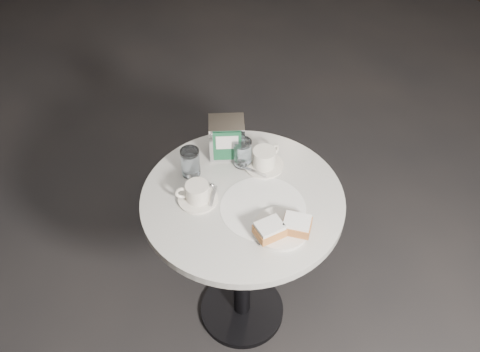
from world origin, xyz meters
name	(u,v)px	position (x,y,z in m)	size (l,w,h in m)	color
ground	(242,311)	(0.00, 0.00, 0.00)	(7.00, 7.00, 0.00)	black
cafe_table	(242,233)	(0.00, 0.00, 0.55)	(0.70, 0.70, 0.74)	black
sugar_spill	(263,207)	(0.04, -0.07, 0.75)	(0.29, 0.29, 0.00)	white
beignet_plate	(282,228)	(0.04, -0.19, 0.77)	(0.22, 0.22, 0.06)	silver
coffee_cup_left	(197,194)	(-0.14, 0.06, 0.78)	(0.17, 0.17, 0.07)	silver
coffee_cup_right	(264,159)	(0.14, 0.10, 0.78)	(0.18, 0.18, 0.07)	silver
water_glass_left	(190,163)	(-0.11, 0.19, 0.80)	(0.08, 0.08, 0.11)	silver
water_glass_right	(243,153)	(0.07, 0.15, 0.80)	(0.07, 0.07, 0.11)	white
napkin_dispenser	(227,138)	(0.05, 0.23, 0.82)	(0.16, 0.14, 0.15)	silver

